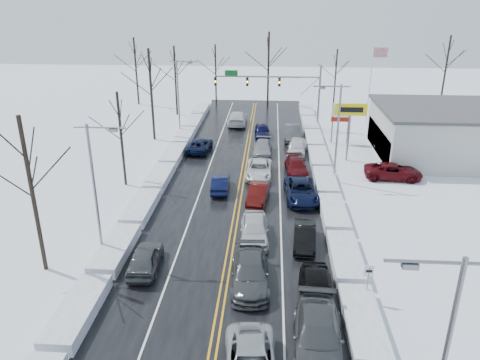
# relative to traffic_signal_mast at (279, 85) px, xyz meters

# --- Properties ---
(ground) EXTENTS (160.00, 160.00, 0.00)m
(ground) POSITION_rel_traffic_signal_mast_xyz_m (-3.45, -27.99, -5.48)
(ground) COLOR white
(ground) RESTS_ON ground
(road_surface) EXTENTS (14.00, 84.00, 0.01)m
(road_surface) POSITION_rel_traffic_signal_mast_xyz_m (-3.45, -25.99, -5.47)
(road_surface) COLOR black
(road_surface) RESTS_ON ground
(snow_bank_left) EXTENTS (1.88, 72.00, 0.78)m
(snow_bank_left) POSITION_rel_traffic_signal_mast_xyz_m (-11.05, -25.99, -5.48)
(snow_bank_left) COLOR silver
(snow_bank_left) RESTS_ON ground
(snow_bank_right) EXTENTS (1.88, 72.00, 0.78)m
(snow_bank_right) POSITION_rel_traffic_signal_mast_xyz_m (4.15, -25.99, -5.48)
(snow_bank_right) COLOR silver
(snow_bank_right) RESTS_ON ground
(traffic_signal_mast) EXTENTS (13.28, 0.39, 8.00)m
(traffic_signal_mast) POSITION_rel_traffic_signal_mast_xyz_m (0.00, 0.00, 0.00)
(traffic_signal_mast) COLOR slate
(traffic_signal_mast) RESTS_ON ground
(tires_plus_sign) EXTENTS (3.20, 0.34, 6.00)m
(tires_plus_sign) POSITION_rel_traffic_signal_mast_xyz_m (7.05, -12.00, -0.49)
(tires_plus_sign) COLOR slate
(tires_plus_sign) RESTS_ON ground
(used_vehicles_sign) EXTENTS (2.20, 0.22, 4.65)m
(used_vehicles_sign) POSITION_rel_traffic_signal_mast_xyz_m (7.05, -5.99, -2.16)
(used_vehicles_sign) COLOR slate
(used_vehicles_sign) RESTS_ON ground
(speed_limit_sign) EXTENTS (0.55, 0.09, 2.35)m
(speed_limit_sign) POSITION_rel_traffic_signal_mast_xyz_m (4.75, -35.99, -3.84)
(speed_limit_sign) COLOR slate
(speed_limit_sign) RESTS_ON ground
(flagpole) EXTENTS (1.87, 1.20, 10.00)m
(flagpole) POSITION_rel_traffic_signal_mast_xyz_m (11.72, 2.01, 0.45)
(flagpole) COLOR silver
(flagpole) RESTS_ON ground
(dealership_building) EXTENTS (20.40, 12.40, 5.30)m
(dealership_building) POSITION_rel_traffic_signal_mast_xyz_m (20.53, -9.99, -2.82)
(dealership_building) COLOR #B5B5B0
(dealership_building) RESTS_ON ground
(streetlight_se) EXTENTS (3.20, 0.25, 9.00)m
(streetlight_se) POSITION_rel_traffic_signal_mast_xyz_m (4.85, -45.99, -0.17)
(streetlight_se) COLOR slate
(streetlight_se) RESTS_ON ground
(streetlight_ne) EXTENTS (3.20, 0.25, 9.00)m
(streetlight_ne) POSITION_rel_traffic_signal_mast_xyz_m (4.85, -17.99, -0.17)
(streetlight_ne) COLOR slate
(streetlight_ne) RESTS_ON ground
(streetlight_sw) EXTENTS (3.20, 0.25, 9.00)m
(streetlight_sw) POSITION_rel_traffic_signal_mast_xyz_m (-11.74, -31.99, -0.17)
(streetlight_sw) COLOR slate
(streetlight_sw) RESTS_ON ground
(streetlight_nw) EXTENTS (3.20, 0.25, 9.00)m
(streetlight_nw) POSITION_rel_traffic_signal_mast_xyz_m (-11.74, -3.99, -0.17)
(streetlight_nw) COLOR slate
(streetlight_nw) RESTS_ON ground
(tree_left_b) EXTENTS (4.00, 4.00, 10.00)m
(tree_left_b) POSITION_rel_traffic_signal_mast_xyz_m (-14.95, -33.99, 1.51)
(tree_left_b) COLOR #2D231C
(tree_left_b) RESTS_ON ground
(tree_left_c) EXTENTS (3.40, 3.40, 8.50)m
(tree_left_c) POSITION_rel_traffic_signal_mast_xyz_m (-13.95, -19.99, 0.46)
(tree_left_c) COLOR #2D231C
(tree_left_c) RESTS_ON ground
(tree_left_d) EXTENTS (4.20, 4.20, 10.50)m
(tree_left_d) POSITION_rel_traffic_signal_mast_xyz_m (-14.65, -5.99, 1.86)
(tree_left_d) COLOR #2D231C
(tree_left_d) RESTS_ON ground
(tree_left_e) EXTENTS (3.80, 3.80, 9.50)m
(tree_left_e) POSITION_rel_traffic_signal_mast_xyz_m (-14.25, 6.01, 1.16)
(tree_left_e) COLOR #2D231C
(tree_left_e) RESTS_ON ground
(tree_far_a) EXTENTS (4.00, 4.00, 10.00)m
(tree_far_a) POSITION_rel_traffic_signal_mast_xyz_m (-21.45, 12.01, 1.51)
(tree_far_a) COLOR #2D231C
(tree_far_a) RESTS_ON ground
(tree_far_b) EXTENTS (3.60, 3.60, 9.00)m
(tree_far_b) POSITION_rel_traffic_signal_mast_xyz_m (-9.45, 13.01, 0.81)
(tree_far_b) COLOR #2D231C
(tree_far_b) RESTS_ON ground
(tree_far_c) EXTENTS (4.40, 4.40, 11.00)m
(tree_far_c) POSITION_rel_traffic_signal_mast_xyz_m (-1.45, 11.01, 2.21)
(tree_far_c) COLOR #2D231C
(tree_far_c) RESTS_ON ground
(tree_far_d) EXTENTS (3.40, 3.40, 8.50)m
(tree_far_d) POSITION_rel_traffic_signal_mast_xyz_m (8.55, 12.51, 0.46)
(tree_far_d) COLOR #2D231C
(tree_far_d) RESTS_ON ground
(tree_far_e) EXTENTS (4.20, 4.20, 10.50)m
(tree_far_e) POSITION_rel_traffic_signal_mast_xyz_m (24.55, 13.01, 1.86)
(tree_far_e) COLOR #2D231C
(tree_far_e) RESTS_ON ground
(queued_car_3) EXTENTS (2.52, 5.63, 1.60)m
(queued_car_3) POSITION_rel_traffic_signal_mast_xyz_m (-1.89, -34.84, -5.48)
(queued_car_3) COLOR #3F4244
(queued_car_3) RESTS_ON ground
(queued_car_4) EXTENTS (2.17, 4.99, 1.67)m
(queued_car_4) POSITION_rel_traffic_signal_mast_xyz_m (-1.86, -29.36, -5.48)
(queued_car_4) COLOR silver
(queued_car_4) RESTS_ON ground
(queued_car_5) EXTENTS (2.01, 4.47, 1.42)m
(queued_car_5) POSITION_rel_traffic_signal_mast_xyz_m (-1.79, -22.79, -5.48)
(queued_car_5) COLOR #450B09
(queued_car_5) RESTS_ON ground
(queued_car_6) EXTENTS (2.48, 5.24, 1.44)m
(queued_car_6) POSITION_rel_traffic_signal_mast_xyz_m (-1.89, -17.18, -5.48)
(queued_car_6) COLOR silver
(queued_car_6) RESTS_ON ground
(queued_car_7) EXTENTS (2.16, 4.92, 1.41)m
(queued_car_7) POSITION_rel_traffic_signal_mast_xyz_m (-1.71, -10.63, -5.48)
(queued_car_7) COLOR gray
(queued_car_7) RESTS_ON ground
(queued_car_8) EXTENTS (2.05, 4.49, 1.49)m
(queued_car_8) POSITION_rel_traffic_signal_mast_xyz_m (-1.89, -4.16, -5.48)
(queued_car_8) COLOR black
(queued_car_8) RESTS_ON ground
(queued_car_11) EXTENTS (2.73, 6.05, 1.72)m
(queued_car_11) POSITION_rel_traffic_signal_mast_xyz_m (1.65, -40.15, -5.48)
(queued_car_11) COLOR #3C3F41
(queued_car_11) RESTS_ON ground
(queued_car_12) EXTENTS (2.10, 4.90, 1.65)m
(queued_car_12) POSITION_rel_traffic_signal_mast_xyz_m (1.90, -36.25, -5.48)
(queued_car_12) COLOR black
(queued_car_12) RESTS_ON ground
(queued_car_13) EXTENTS (1.74, 4.32, 1.39)m
(queued_car_13) POSITION_rel_traffic_signal_mast_xyz_m (1.63, -29.90, -5.48)
(queued_car_13) COLOR black
(queued_car_13) RESTS_ON ground
(queued_car_14) EXTENTS (2.91, 5.78, 1.57)m
(queued_car_14) POSITION_rel_traffic_signal_mast_xyz_m (1.80, -22.14, -5.48)
(queued_car_14) COLOR black
(queued_car_14) RESTS_ON ground
(queued_car_15) EXTENTS (2.35, 4.93, 1.39)m
(queued_car_15) POSITION_rel_traffic_signal_mast_xyz_m (1.66, -16.11, -5.48)
(queued_car_15) COLOR #4D0A0E
(queued_car_15) RESTS_ON ground
(queued_car_16) EXTENTS (2.50, 5.05, 1.65)m
(queued_car_16) POSITION_rel_traffic_signal_mast_xyz_m (1.99, -10.39, -5.48)
(queued_car_16) COLOR silver
(queued_car_16) RESTS_ON ground
(queued_car_17) EXTENTS (2.03, 5.16, 1.67)m
(queued_car_17) POSITION_rel_traffic_signal_mast_xyz_m (1.68, -4.97, -5.48)
(queued_car_17) COLOR #404245
(queued_car_17) RESTS_ON ground
(oncoming_car_0) EXTENTS (1.57, 4.20, 1.37)m
(oncoming_car_0) POSITION_rel_traffic_signal_mast_xyz_m (-5.18, -20.77, -5.48)
(oncoming_car_0) COLOR #0B1033
(oncoming_car_0) RESTS_ON ground
(oncoming_car_1) EXTENTS (2.65, 5.10, 1.37)m
(oncoming_car_1) POSITION_rel_traffic_signal_mast_xyz_m (-8.63, -10.08, -5.48)
(oncoming_car_1) COLOR black
(oncoming_car_1) RESTS_ON ground
(oncoming_car_2) EXTENTS (2.44, 5.89, 1.70)m
(oncoming_car_2) POSITION_rel_traffic_signal_mast_xyz_m (-5.30, 1.34, -5.48)
(oncoming_car_2) COLOR silver
(oncoming_car_2) RESTS_ON ground
(oncoming_car_3) EXTENTS (2.04, 4.58, 1.53)m
(oncoming_car_3) POSITION_rel_traffic_signal_mast_xyz_m (-8.59, -33.53, -5.48)
(oncoming_car_3) COLOR #44474A
(oncoming_car_3) RESTS_ON ground
(parked_car_0) EXTENTS (5.45, 2.75, 1.48)m
(parked_car_0) POSITION_rel_traffic_signal_mast_xyz_m (10.66, -16.88, -5.48)
(parked_car_0) COLOR #4C0A0F
(parked_car_0) RESTS_ON ground
(parked_car_1) EXTENTS (2.81, 5.46, 1.51)m
(parked_car_1) POSITION_rel_traffic_signal_mast_xyz_m (13.54, -11.37, -5.48)
(parked_car_1) COLOR #3F4244
(parked_car_1) RESTS_ON ground
(parked_car_2) EXTENTS (2.35, 4.81, 1.58)m
(parked_car_2) POSITION_rel_traffic_signal_mast_xyz_m (11.60, -7.05, -5.48)
(parked_car_2) COLOR black
(parked_car_2) RESTS_ON ground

